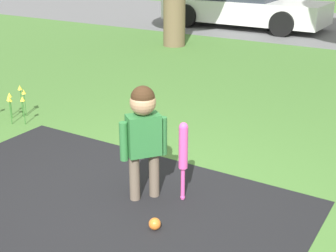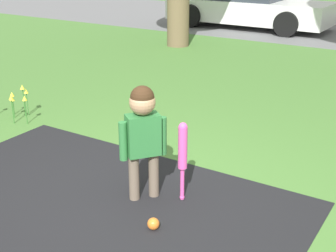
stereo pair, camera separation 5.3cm
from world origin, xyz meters
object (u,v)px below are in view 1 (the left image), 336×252
parked_car (243,6)px  child (143,127)px  baseball_bat (183,151)px  sports_ball (155,224)px

parked_car → child: bearing=-71.6°
child → parked_car: size_ratio=0.24×
child → baseball_bat: size_ratio=1.42×
sports_ball → baseball_bat: bearing=94.9°
baseball_bat → parked_car: parked_car is taller
child → parked_car: 9.61m
sports_ball → child: bearing=133.0°
child → parked_car: (-2.96, 9.14, -0.11)m
child → sports_ball: 0.81m
baseball_bat → sports_ball: bearing=-85.1°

